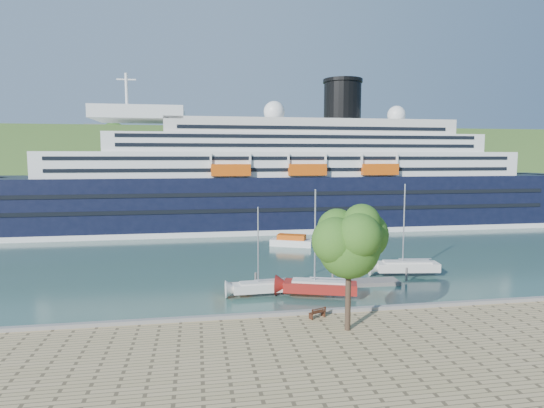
{
  "coord_description": "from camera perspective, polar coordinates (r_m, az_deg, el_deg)",
  "views": [
    {
      "loc": [
        -9.33,
        -34.73,
        13.61
      ],
      "look_at": [
        1.47,
        30.0,
        6.78
      ],
      "focal_mm": 30.0,
      "sensor_mm": 36.0,
      "label": 1
    }
  ],
  "objects": [
    {
      "name": "ground",
      "position": [
        38.45,
        5.38,
        -14.82
      ],
      "size": [
        400.0,
        400.0,
        0.0
      ],
      "primitive_type": "plane",
      "color": "#31584F",
      "rests_on": "ground"
    },
    {
      "name": "far_hillside",
      "position": [
        179.98,
        -6.53,
        5.39
      ],
      "size": [
        400.0,
        50.0,
        24.0
      ],
      "primitive_type": "cube",
      "color": "#325120",
      "rests_on": "ground"
    },
    {
      "name": "quay_coping",
      "position": [
        37.88,
        5.48,
        -13.29
      ],
      "size": [
        220.0,
        0.5,
        0.3
      ],
      "primitive_type": "cube",
      "color": "slate",
      "rests_on": "promenade"
    },
    {
      "name": "cruise_ship",
      "position": [
        87.09,
        0.28,
        6.38
      ],
      "size": [
        127.17,
        18.58,
        28.56
      ],
      "primitive_type": null,
      "rotation": [
        0.0,
        0.0,
        -0.0
      ],
      "color": "black",
      "rests_on": "ground"
    },
    {
      "name": "park_bench",
      "position": [
        36.83,
        5.68,
        -13.35
      ],
      "size": [
        1.56,
        1.08,
        0.92
      ],
      "primitive_type": null,
      "rotation": [
        0.0,
        0.0,
        0.37
      ],
      "color": "#442213",
      "rests_on": "promenade"
    },
    {
      "name": "promenade_tree",
      "position": [
        33.49,
        9.59,
        -7.28
      ],
      "size": [
        6.04,
        6.04,
        10.0
      ],
      "primitive_type": null,
      "color": "#215716",
      "rests_on": "promenade"
    },
    {
      "name": "floating_pontoon",
      "position": [
        48.96,
        5.25,
        -9.97
      ],
      "size": [
        18.55,
        3.07,
        0.41
      ],
      "primitive_type": null,
      "rotation": [
        0.0,
        0.0,
        -0.04
      ],
      "color": "slate",
      "rests_on": "ground"
    },
    {
      "name": "sailboat_white_near",
      "position": [
        44.55,
        -1.18,
        -6.25
      ],
      "size": [
        6.58,
        2.08,
        8.4
      ],
      "primitive_type": null,
      "rotation": [
        0.0,
        0.0,
        0.04
      ],
      "color": "silver",
      "rests_on": "ground"
    },
    {
      "name": "sailboat_red",
      "position": [
        44.1,
        6.11,
        -5.32
      ],
      "size": [
        8.07,
        4.48,
        10.05
      ],
      "primitive_type": null,
      "rotation": [
        0.0,
        0.0,
        -0.32
      ],
      "color": "maroon",
      "rests_on": "ground"
    },
    {
      "name": "sailboat_white_far",
      "position": [
        54.14,
        16.74,
        -3.42
      ],
      "size": [
        8.03,
        3.22,
        10.08
      ],
      "primitive_type": null,
      "rotation": [
        0.0,
        0.0,
        -0.14
      ],
      "color": "silver",
      "rests_on": "ground"
    },
    {
      "name": "tender_launch",
      "position": [
        69.76,
        2.46,
        -4.57
      ],
      "size": [
        6.8,
        4.66,
        1.79
      ],
      "primitive_type": null,
      "rotation": [
        0.0,
        0.0,
        -0.42
      ],
      "color": "#CB4B0B",
      "rests_on": "ground"
    }
  ]
}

